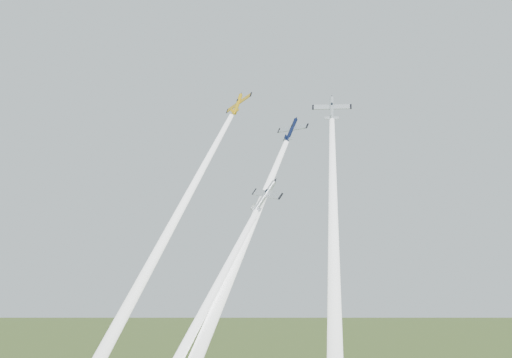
% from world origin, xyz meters
% --- Properties ---
extents(plane_yellow, '(8.24, 7.50, 9.10)m').
position_xyz_m(plane_yellow, '(-8.56, 1.94, 109.30)').
color(plane_yellow, gold).
extents(smoke_trail_yellow, '(13.17, 37.16, 57.41)m').
position_xyz_m(smoke_trail_yellow, '(-14.09, -16.89, 78.59)').
color(smoke_trail_yellow, white).
extents(plane_navy, '(7.76, 5.87, 6.47)m').
position_xyz_m(plane_navy, '(4.74, -0.27, 102.06)').
color(plane_navy, '#0B1333').
extents(smoke_trail_navy, '(8.50, 32.31, 48.68)m').
position_xyz_m(smoke_trail_navy, '(1.64, -16.82, 75.72)').
color(smoke_trail_navy, white).
extents(plane_silver_right, '(8.83, 7.46, 7.08)m').
position_xyz_m(plane_silver_right, '(12.19, 2.08, 105.94)').
color(plane_silver_right, silver).
extents(smoke_trail_silver_right, '(14.17, 31.66, 49.50)m').
position_xyz_m(smoke_trail_silver_right, '(18.30, -13.88, 79.18)').
color(smoke_trail_silver_right, white).
extents(plane_silver_low, '(10.34, 7.55, 8.73)m').
position_xyz_m(plane_silver_low, '(5.09, -12.28, 87.92)').
color(plane_silver_low, '#AFB5BD').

